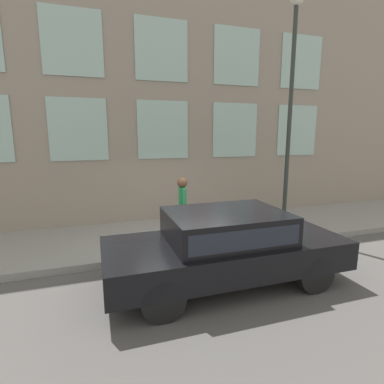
{
  "coord_description": "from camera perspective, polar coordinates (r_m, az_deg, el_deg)",
  "views": [
    {
      "loc": [
        -6.47,
        2.14,
        2.92
      ],
      "look_at": [
        0.78,
        -0.23,
        1.46
      ],
      "focal_mm": 28.0,
      "sensor_mm": 36.0,
      "label": 1
    }
  ],
  "objects": [
    {
      "name": "ground_plane",
      "position": [
        7.42,
        0.16,
        -12.35
      ],
      "size": [
        80.0,
        80.0,
        0.0
      ],
      "primitive_type": "plane",
      "color": "#514F4C"
    },
    {
      "name": "sidewalk",
      "position": [
        8.74,
        -2.99,
        -8.11
      ],
      "size": [
        3.03,
        60.0,
        0.17
      ],
      "color": "gray",
      "rests_on": "ground_plane"
    },
    {
      "name": "street_lamp",
      "position": [
        9.22,
        18.38,
        17.79
      ],
      "size": [
        0.36,
        0.36,
        6.47
      ],
      "color": "#2D332D",
      "rests_on": "sidewalk"
    },
    {
      "name": "building_facade",
      "position": [
        9.97,
        -5.87,
        18.11
      ],
      "size": [
        0.33,
        40.0,
        8.38
      ],
      "color": "gray",
      "rests_on": "ground_plane"
    },
    {
      "name": "parked_car_black_near",
      "position": [
        5.98,
        6.43,
        -9.68
      ],
      "size": [
        1.91,
        4.68,
        1.47
      ],
      "color": "black",
      "rests_on": "ground_plane"
    },
    {
      "name": "fire_hydrant",
      "position": [
        7.97,
        1.81,
        -6.15
      ],
      "size": [
        0.27,
        0.4,
        0.83
      ],
      "color": "gray",
      "rests_on": "sidewalk"
    },
    {
      "name": "person",
      "position": [
        7.85,
        -1.83,
        -2.03
      ],
      "size": [
        0.41,
        0.27,
        1.68
      ],
      "rotation": [
        0.0,
        0.0,
        0.6
      ],
      "color": "#232328",
      "rests_on": "sidewalk"
    }
  ]
}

